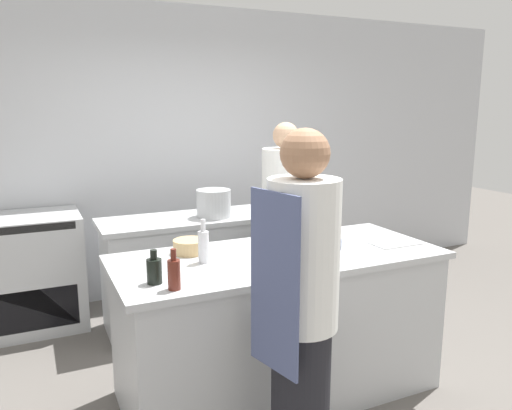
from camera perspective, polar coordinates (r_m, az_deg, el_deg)
name	(u,v)px	position (r m, az deg, el deg)	size (l,w,h in m)	color
ground_plane	(278,389)	(3.54, 2.54, -20.32)	(16.00, 16.00, 0.00)	#605B56
wall_back	(181,152)	(5.02, -8.60, 5.96)	(8.00, 0.06, 2.80)	silver
prep_counter	(279,323)	(3.32, 2.61, -13.36)	(2.07, 0.89, 0.94)	#B7BABC
pass_counter	(210,268)	(4.38, -5.25, -7.17)	(1.84, 0.60, 0.94)	#B7BABC
oven_range	(32,272)	(4.63, -24.20, -6.99)	(0.81, 0.66, 0.97)	#B7BABC
chef_at_prep_near	(301,311)	(2.45, 5.22, -11.95)	(0.39, 0.37, 1.76)	black
chef_at_stove	(285,231)	(4.01, 3.33, -3.01)	(0.41, 0.40, 1.73)	black
bottle_olive_oil	(174,273)	(2.57, -9.35, -7.72)	(0.06, 0.06, 0.21)	#5B2319
bottle_vinegar	(203,246)	(2.96, -6.03, -4.63)	(0.06, 0.06, 0.26)	silver
bottle_wine	(297,229)	(3.43, 4.66, -2.79)	(0.08, 0.08, 0.21)	#2D5175
bottle_cooking_oil	(154,270)	(2.67, -11.55, -7.30)	(0.08, 0.08, 0.18)	black
bottle_sauce	(325,226)	(3.54, 7.84, -2.42)	(0.06, 0.06, 0.21)	#19471E
bowl_mixing_large	(190,246)	(3.18, -7.57, -4.71)	(0.21, 0.21, 0.09)	tan
bowl_prep_small	(323,244)	(3.29, 7.65, -4.40)	(0.24, 0.24, 0.06)	navy
cup	(301,255)	(2.97, 5.17, -5.73)	(0.07, 0.07, 0.09)	#B2382D
cutting_board	(395,243)	(3.49, 15.64, -4.21)	(0.32, 0.19, 0.01)	white
stockpot	(214,203)	(4.17, -4.86, 0.19)	(0.29, 0.29, 0.23)	#B7BABC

